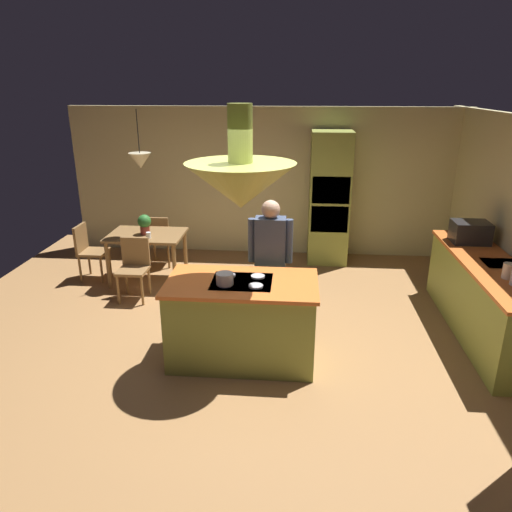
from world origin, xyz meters
name	(u,v)px	position (x,y,z in m)	size (l,w,h in m)	color
ground	(245,348)	(0.00, 0.00, 0.00)	(8.16, 8.16, 0.00)	#9E7042
wall_back	(265,182)	(0.00, 3.45, 1.27)	(6.80, 0.10, 2.55)	beige
kitchen_island	(242,320)	(0.00, -0.20, 0.47)	(1.61, 0.91, 0.95)	#939E42
counter_run_right	(485,298)	(2.84, 0.60, 0.47)	(0.73, 2.63, 0.93)	#939E42
oven_tower	(329,199)	(1.10, 3.04, 1.10)	(0.66, 0.62, 2.20)	#939E42
dining_table	(147,240)	(-1.70, 1.90, 0.66)	(1.12, 0.82, 0.76)	olive
person_at_island	(270,258)	(0.26, 0.52, 0.94)	(0.53, 0.22, 1.64)	tan
range_hood	(241,183)	(0.00, -0.20, 1.98)	(1.10, 1.10, 1.00)	#939E42
pendant_light_over_table	(140,160)	(-1.70, 1.90, 1.86)	(0.32, 0.32, 0.82)	beige
chair_facing_island	(134,264)	(-1.70, 1.27, 0.50)	(0.40, 0.40, 0.87)	olive
chair_by_back_wall	(159,237)	(-1.70, 2.53, 0.50)	(0.40, 0.40, 0.87)	olive
chair_at_corner	(88,248)	(-2.64, 1.90, 0.50)	(0.40, 0.40, 0.87)	olive
potted_plant_on_table	(144,223)	(-1.71, 1.89, 0.93)	(0.20, 0.20, 0.30)	#99382D
cup_on_table	(148,235)	(-1.60, 1.70, 0.81)	(0.07, 0.07, 0.09)	white
canister_sugar	(509,271)	(2.84, 0.13, 1.01)	(0.12, 0.12, 0.17)	silver
microwave_on_counter	(470,232)	(2.84, 1.38, 1.07)	(0.46, 0.36, 0.28)	#232326
cooking_pot_on_cooktop	(225,279)	(-0.16, -0.33, 1.01)	(0.18, 0.18, 0.12)	#B2B2B7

